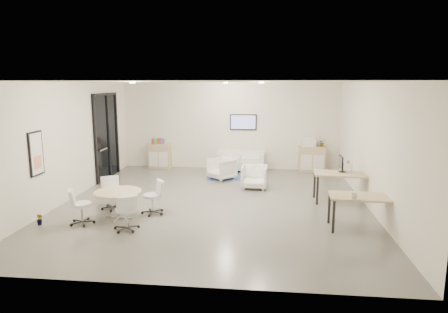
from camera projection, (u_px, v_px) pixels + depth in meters
name	position (u px, v px, depth m)	size (l,w,h in m)	color
room_shell	(214.00, 144.00, 10.42)	(9.60, 10.60, 4.80)	#5E5B56
glass_door	(107.00, 134.00, 13.31)	(0.09, 1.90, 2.85)	black
artwork	(36.00, 154.00, 9.28)	(0.05, 0.54, 1.04)	black
wall_tv	(243.00, 122.00, 14.71)	(0.98, 0.06, 0.58)	black
ceiling_spots	(211.00, 83.00, 10.97)	(3.14, 4.14, 0.03)	#FFEAC6
sideboard_left	(160.00, 156.00, 15.08)	(0.81, 0.42, 0.91)	tan
sideboard_right	(312.00, 159.00, 14.47)	(0.92, 0.45, 0.92)	tan
books	(158.00, 141.00, 14.98)	(0.47, 0.14, 0.22)	red
printer	(309.00, 142.00, 14.38)	(0.48, 0.41, 0.33)	white
loveseat	(241.00, 161.00, 14.58)	(1.71, 0.87, 0.64)	white
blue_rug	(231.00, 176.00, 13.71)	(1.63, 1.09, 0.01)	#33589D
armchair_left	(222.00, 168.00, 13.32)	(0.75, 0.70, 0.77)	white
armchair_right	(254.00, 176.00, 12.15)	(0.76, 0.71, 0.78)	white
desk_rear	(343.00, 176.00, 10.69)	(1.57, 0.88, 0.79)	tan
desk_front	(364.00, 199.00, 8.67)	(1.49, 0.81, 0.76)	tan
monitor	(341.00, 163.00, 10.78)	(0.20, 0.50, 0.44)	black
round_table	(118.00, 195.00, 9.37)	(1.10, 1.10, 0.67)	tan
meeting_chairs	(118.00, 202.00, 9.40)	(2.20, 2.20, 0.82)	white
plant_cabinet	(322.00, 144.00, 14.31)	(0.25, 0.28, 0.22)	#3F7F3F
plant_floor	(40.00, 223.00, 9.02)	(0.15, 0.28, 0.12)	#3F7F3F
cup	(354.00, 195.00, 8.44)	(0.13, 0.11, 0.13)	white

